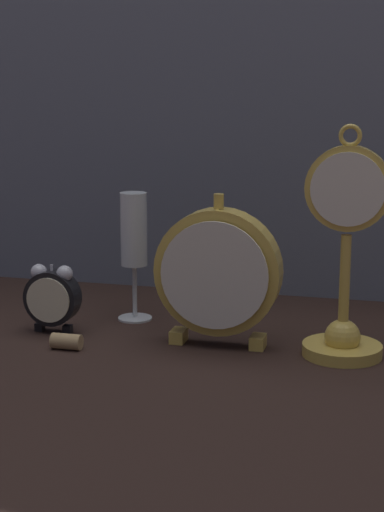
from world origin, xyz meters
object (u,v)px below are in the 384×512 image
Objects in this scene: pocket_watch_on_stand at (345,273)px; champagne_flute at (134,239)px; alarm_clock_twin_bell at (52,295)px; mantel_clock_silver at (218,273)px; wine_cork at (67,341)px.

pocket_watch_on_stand reaches higher than champagne_flute.
alarm_clock_twin_bell is 0.51× the size of champagne_flute.
mantel_clock_silver is 1.08× the size of champagne_flute.
alarm_clock_twin_bell is 0.15m from champagne_flute.
mantel_clock_silver is 0.18m from champagne_flute.
champagne_flute reaches higher than alarm_clock_twin_bell.
wine_cork is at bearing -160.57° from mantel_clock_silver.
mantel_clock_silver is (0.25, 0.00, 0.05)m from alarm_clock_twin_bell.
wine_cork is at bearing -169.52° from pocket_watch_on_stand.
champagne_flute is 0.20m from wine_cork.
mantel_clock_silver is (-0.17, 0.00, -0.01)m from pocket_watch_on_stand.
wine_cork is at bearing -54.04° from alarm_clock_twin_bell.
mantel_clock_silver reaches higher than alarm_clock_twin_bell.
wine_cork is at bearing -105.38° from champagne_flute.
pocket_watch_on_stand reaches higher than mantel_clock_silver.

